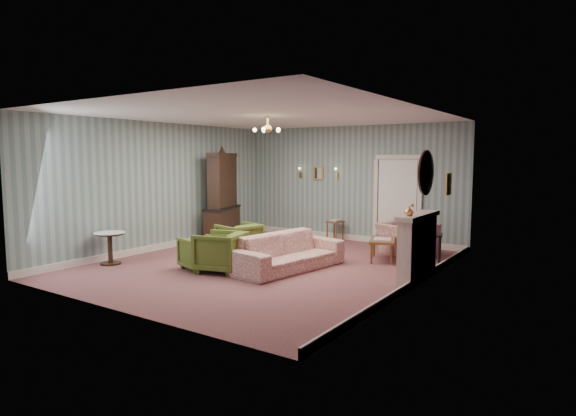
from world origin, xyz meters
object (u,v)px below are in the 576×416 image
Objects in this scene: olive_chair_a at (200,251)px; coffee_table at (382,250)px; sofa_chintz at (288,246)px; pedestal_table at (110,248)px; olive_chair_c at (239,238)px; fireplace at (418,247)px; olive_chair_b at (220,250)px; side_table_black at (431,249)px; dresser at (222,194)px; wingback_chair at (407,234)px.

olive_chair_a reaches higher than coffee_table.
sofa_chintz is 3.61× the size of pedestal_table.
fireplace is (3.83, 0.13, 0.18)m from olive_chair_c.
olive_chair_a is at bearing -98.64° from olive_chair_b.
coffee_table is (2.69, 1.34, -0.17)m from olive_chair_c.
side_table_black is (2.09, 1.96, -0.15)m from sofa_chintz.
olive_chair_a is 0.29× the size of dresser.
olive_chair_b is 1.27× the size of pedestal_table.
wingback_chair is (1.37, 2.56, 0.01)m from sofa_chintz.
pedestal_table is (-4.54, -4.16, -0.14)m from wingback_chair.
olive_chair_a is 1.66m from sofa_chintz.
olive_chair_c is 1.29× the size of side_table_black.
coffee_table is at bearing -24.39° from sofa_chintz.
olive_chair_a is at bearing 21.50° from olive_chair_c.
fireplace reaches higher than pedestal_table.
olive_chair_c is 0.57× the size of fireplace.
olive_chair_a is 0.87× the size of olive_chair_c.
sofa_chintz reaches higher than olive_chair_a.
olive_chair_c is (-0.14, 1.30, 0.05)m from olive_chair_a.
olive_chair_a is 3.67m from coffee_table.
olive_chair_b is 1.27m from sofa_chintz.
pedestal_table is (-5.46, -2.13, -0.26)m from fireplace.
sofa_chintz is 2.86m from side_table_black.
olive_chair_a reaches higher than side_table_black.
coffee_table is at bearing 153.17° from olive_chair_a.
dresser is at bearing 179.76° from coffee_table.
fireplace is (2.30, 0.53, 0.12)m from sofa_chintz.
olive_chair_c is 1.59m from sofa_chintz.
wingback_chair reaches higher than olive_chair_a.
olive_chair_c reaches higher than pedestal_table.
olive_chair_a is 4.43m from wingback_chair.
pedestal_table is at bearing -145.92° from side_table_black.
olive_chair_c is at bearing 57.03° from wingback_chair.
pedestal_table is at bearing -108.75° from dresser.
olive_chair_c is 1.23× the size of pedestal_table.
wingback_chair is at bearing 74.92° from coffee_table.
fireplace is 1.71m from coffee_table.
dresser is 5.68m from fireplace.
olive_chair_b is (0.46, 0.05, 0.07)m from olive_chair_a.
wingback_chair is 1.22× the size of coffee_table.
olive_chair_c is 0.34× the size of dresser.
olive_chair_a is 0.46m from olive_chair_b.
pedestal_table is (0.05, -3.36, -0.86)m from dresser.
coffee_table is at bearing 125.86° from olive_chair_b.
wingback_chair is at bearing 42.51° from pedestal_table.
fireplace reaches higher than side_table_black.
olive_chair_c reaches higher than coffee_table.
fireplace reaches higher than olive_chair_a.
wingback_chair is 4.71m from dresser.
coffee_table is (2.09, 2.59, -0.19)m from olive_chair_b.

